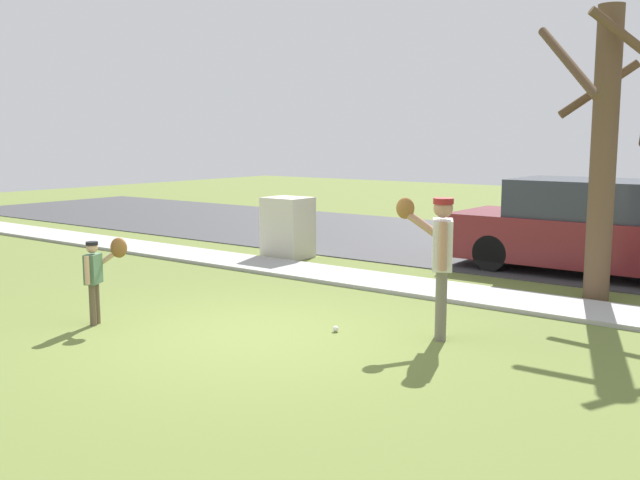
{
  "coord_description": "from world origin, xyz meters",
  "views": [
    {
      "loc": [
        5.72,
        -6.19,
        2.37
      ],
      "look_at": [
        -0.03,
        1.43,
        1.0
      ],
      "focal_mm": 40.24,
      "sensor_mm": 36.0,
      "label": 1
    }
  ],
  "objects_px": {
    "baseball": "(336,329)",
    "parked_suv_maroon": "(591,229)",
    "utility_cabinet": "(288,227)",
    "person_child": "(99,269)",
    "street_tree_near": "(604,145)",
    "person_adult": "(439,251)"
  },
  "relations": [
    {
      "from": "utility_cabinet",
      "to": "street_tree_near",
      "type": "distance_m",
      "value": 6.26
    },
    {
      "from": "person_child",
      "to": "utility_cabinet",
      "type": "xyz_separation_m",
      "value": [
        -1.38,
        5.42,
        -0.12
      ]
    },
    {
      "from": "person_adult",
      "to": "person_child",
      "type": "xyz_separation_m",
      "value": [
        -3.74,
        -2.0,
        -0.33
      ]
    },
    {
      "from": "street_tree_near",
      "to": "parked_suv_maroon",
      "type": "bearing_deg",
      "value": 109.14
    },
    {
      "from": "person_adult",
      "to": "baseball",
      "type": "bearing_deg",
      "value": -4.42
    },
    {
      "from": "person_adult",
      "to": "baseball",
      "type": "distance_m",
      "value": 1.59
    },
    {
      "from": "baseball",
      "to": "parked_suv_maroon",
      "type": "xyz_separation_m",
      "value": [
        1.33,
        5.74,
        0.75
      ]
    },
    {
      "from": "person_adult",
      "to": "street_tree_near",
      "type": "xyz_separation_m",
      "value": [
        0.91,
        3.22,
        1.21
      ]
    },
    {
      "from": "utility_cabinet",
      "to": "street_tree_near",
      "type": "relative_size",
      "value": 0.28
    },
    {
      "from": "person_child",
      "to": "utility_cabinet",
      "type": "distance_m",
      "value": 5.59
    },
    {
      "from": "person_adult",
      "to": "baseball",
      "type": "relative_size",
      "value": 22.63
    },
    {
      "from": "utility_cabinet",
      "to": "parked_suv_maroon",
      "type": "distance_m",
      "value": 5.63
    },
    {
      "from": "baseball",
      "to": "street_tree_near",
      "type": "height_order",
      "value": "street_tree_near"
    },
    {
      "from": "person_child",
      "to": "parked_suv_maroon",
      "type": "relative_size",
      "value": 0.24
    },
    {
      "from": "person_adult",
      "to": "parked_suv_maroon",
      "type": "xyz_separation_m",
      "value": [
        0.21,
        5.25,
        -0.26
      ]
    },
    {
      "from": "person_adult",
      "to": "street_tree_near",
      "type": "relative_size",
      "value": 0.4
    },
    {
      "from": "utility_cabinet",
      "to": "person_adult",
      "type": "bearing_deg",
      "value": -33.74
    },
    {
      "from": "utility_cabinet",
      "to": "parked_suv_maroon",
      "type": "xyz_separation_m",
      "value": [
        5.33,
        1.83,
        0.19
      ]
    },
    {
      "from": "person_child",
      "to": "street_tree_near",
      "type": "xyz_separation_m",
      "value": [
        4.65,
        5.22,
        1.54
      ]
    },
    {
      "from": "baseball",
      "to": "parked_suv_maroon",
      "type": "relative_size",
      "value": 0.02
    },
    {
      "from": "person_child",
      "to": "person_adult",
      "type": "bearing_deg",
      "value": -0.24
    },
    {
      "from": "utility_cabinet",
      "to": "parked_suv_maroon",
      "type": "bearing_deg",
      "value": 18.92
    }
  ]
}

